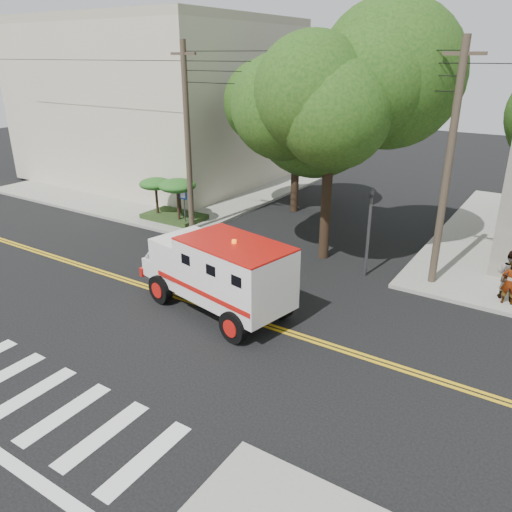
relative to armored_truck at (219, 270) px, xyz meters
The scene contains 13 objects.
ground 1.68m from the armored_truck, behind, with size 100.00×100.00×0.00m, color black.
sidewalk_nw 19.60m from the armored_truck, 136.32° to the left, with size 17.00×17.00×0.15m, color gray.
building_left 22.32m from the armored_truck, 137.09° to the left, with size 16.00×14.00×10.00m, color #C2B49F.
utility_pole_left 9.14m from the armored_truck, 136.10° to the left, with size 0.28×0.28×9.00m, color #382D23.
utility_pole_right 8.90m from the armored_truck, 47.56° to the left, with size 0.28×0.28×9.00m, color #382D23.
tree_main 8.49m from the armored_truck, 78.12° to the left, with size 6.08×5.70×9.85m.
tree_left 12.93m from the armored_truck, 105.70° to the left, with size 4.48×4.20×7.70m.
traffic_signal 6.47m from the armored_truck, 60.49° to the left, with size 0.15×0.18×3.60m.
accessibility_sign 9.21m from the armored_truck, 137.92° to the left, with size 0.45×0.10×2.02m.
palm_planter 10.44m from the armored_truck, 140.62° to the left, with size 3.52×2.63×2.36m.
armored_truck is the anchor object (origin of this frame).
pedestrian_a 10.20m from the armored_truck, 34.37° to the left, with size 0.59×0.39×1.62m, color gray.
pedestrian_b 10.34m from the armored_truck, 36.76° to the left, with size 0.89×0.70×1.84m, color gray.
Camera 1 is at (10.13, -12.38, 8.38)m, focal length 35.00 mm.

